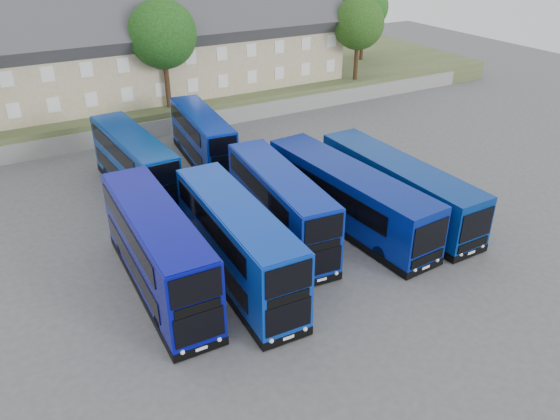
# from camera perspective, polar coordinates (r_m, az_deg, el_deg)

# --- Properties ---
(ground) EXTENTS (120.00, 120.00, 0.00)m
(ground) POSITION_cam_1_polar(r_m,az_deg,el_deg) (29.38, 1.75, -6.92)
(ground) COLOR #4B4B50
(ground) RESTS_ON ground
(retaining_wall) EXTENTS (70.00, 0.40, 1.50)m
(retaining_wall) POSITION_cam_1_polar(r_m,az_deg,el_deg) (48.96, -12.96, 8.26)
(retaining_wall) COLOR slate
(retaining_wall) RESTS_ON ground
(earth_bank) EXTENTS (80.00, 20.00, 2.00)m
(earth_bank) POSITION_cam_1_polar(r_m,az_deg,el_deg) (58.13, -16.06, 11.29)
(earth_bank) COLOR #43542F
(earth_bank) RESTS_ON ground
(terrace_row) EXTENTS (48.00, 10.40, 11.20)m
(terrace_row) POSITION_cam_1_polar(r_m,az_deg,el_deg) (52.40, -18.97, 15.45)
(terrace_row) COLOR tan
(terrace_row) RESTS_ON earth_bank
(dd_front_left) EXTENTS (2.76, 11.31, 4.48)m
(dd_front_left) POSITION_cam_1_polar(r_m,az_deg,el_deg) (27.92, -12.62, -4.33)
(dd_front_left) COLOR #070A85
(dd_front_left) RESTS_ON ground
(dd_front_mid) EXTENTS (2.92, 11.22, 4.43)m
(dd_front_mid) POSITION_cam_1_polar(r_m,az_deg,el_deg) (27.93, -4.47, -3.70)
(dd_front_mid) COLOR #082FA4
(dd_front_mid) RESTS_ON ground
(dd_front_right) EXTENTS (3.40, 10.85, 4.24)m
(dd_front_right) POSITION_cam_1_polar(r_m,az_deg,el_deg) (31.66, -0.02, 0.32)
(dd_front_right) COLOR #082094
(dd_front_right) RESTS_ON ground
(dd_rear_left) EXTENTS (3.16, 10.81, 4.24)m
(dd_rear_left) POSITION_cam_1_polar(r_m,az_deg,el_deg) (38.41, -14.91, 4.55)
(dd_rear_left) COLOR navy
(dd_rear_left) RESTS_ON ground
(dd_rear_right) EXTENTS (3.22, 10.21, 3.99)m
(dd_rear_right) POSITION_cam_1_polar(r_m,az_deg,el_deg) (42.40, -8.07, 7.32)
(dd_rear_right) COLOR #0828A2
(dd_rear_right) RESTS_ON ground
(coach_east_a) EXTENTS (3.77, 13.49, 3.65)m
(coach_east_a) POSITION_cam_1_polar(r_m,az_deg,el_deg) (33.65, 7.09, 1.31)
(coach_east_a) COLOR navy
(coach_east_a) RESTS_ON ground
(coach_east_b) EXTENTS (2.98, 12.91, 3.51)m
(coach_east_b) POSITION_cam_1_polar(r_m,az_deg,el_deg) (35.50, 12.13, 2.25)
(coach_east_b) COLOR navy
(coach_east_b) RESTS_ON ground
(tree_mid) EXTENTS (5.76, 5.76, 9.18)m
(tree_mid) POSITION_cam_1_polar(r_m,az_deg,el_deg) (49.16, -12.03, 17.32)
(tree_mid) COLOR #382314
(tree_mid) RESTS_ON earth_bank
(tree_east) EXTENTS (5.12, 5.12, 8.16)m
(tree_east) POSITION_cam_1_polar(r_m,az_deg,el_deg) (58.06, 8.25, 18.55)
(tree_east) COLOR #382314
(tree_east) RESTS_ON earth_bank
(tree_far) EXTENTS (5.44, 5.44, 8.67)m
(tree_far) POSITION_cam_1_polar(r_m,az_deg,el_deg) (67.11, 8.85, 20.09)
(tree_far) COLOR #382314
(tree_far) RESTS_ON earth_bank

